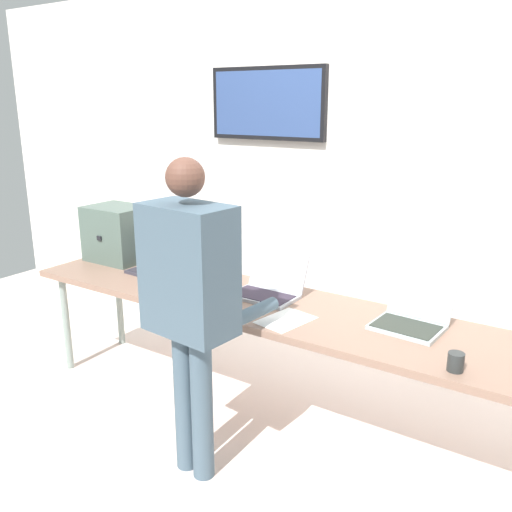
{
  "coord_description": "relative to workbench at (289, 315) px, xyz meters",
  "views": [
    {
      "loc": [
        1.42,
        -2.49,
        1.87
      ],
      "look_at": [
        -0.2,
        -0.04,
        1.03
      ],
      "focal_mm": 38.13,
      "sensor_mm": 36.0,
      "label": 1
    }
  ],
  "objects": [
    {
      "name": "laptop_station_0",
      "position": [
        -1.05,
        0.12,
        0.11
      ],
      "size": [
        0.39,
        0.36,
        0.27
      ],
      "color": "#373541",
      "rests_on": "workbench"
    },
    {
      "name": "paper_sheet",
      "position": [
        0.07,
        -0.17,
        0.05
      ],
      "size": [
        0.26,
        0.33,
        0.0
      ],
      "color": "white",
      "rests_on": "workbench"
    },
    {
      "name": "equipment_box",
      "position": [
        -1.52,
        0.14,
        0.24
      ],
      "size": [
        0.42,
        0.35,
        0.4
      ],
      "color": "#4F635A",
      "rests_on": "workbench"
    },
    {
      "name": "workbench",
      "position": [
        0.0,
        0.0,
        0.0
      ],
      "size": [
        3.55,
        0.7,
        0.75
      ],
      "color": "#8D6B59",
      "rests_on": "ground"
    },
    {
      "name": "coffee_mug",
      "position": [
        0.97,
        -0.25,
        0.09
      ],
      "size": [
        0.07,
        0.07,
        0.08
      ],
      "color": "#2C3030",
      "rests_on": "workbench"
    },
    {
      "name": "laptop_station_2",
      "position": [
        0.66,
        0.14,
        0.1
      ],
      "size": [
        0.36,
        0.39,
        0.26
      ],
      "color": "#ABB6B9",
      "rests_on": "workbench"
    },
    {
      "name": "laptop_station_1",
      "position": [
        -0.2,
        0.11,
        0.1
      ],
      "size": [
        0.38,
        0.33,
        0.24
      ],
      "color": "#ADAFB8",
      "rests_on": "workbench"
    },
    {
      "name": "person",
      "position": [
        -0.19,
        -0.62,
        0.28
      ],
      "size": [
        0.47,
        0.62,
        1.63
      ],
      "color": "#475C6C",
      "rests_on": "ground"
    },
    {
      "name": "back_wall",
      "position": [
        -0.02,
        1.13,
        0.69
      ],
      "size": [
        8.0,
        0.11,
        2.75
      ],
      "color": "silver",
      "rests_on": "ground"
    },
    {
      "name": "ground",
      "position": [
        0.0,
        0.0,
        -0.72
      ],
      "size": [
        8.0,
        8.0,
        0.04
      ],
      "primitive_type": "cube",
      "color": "silver"
    }
  ]
}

